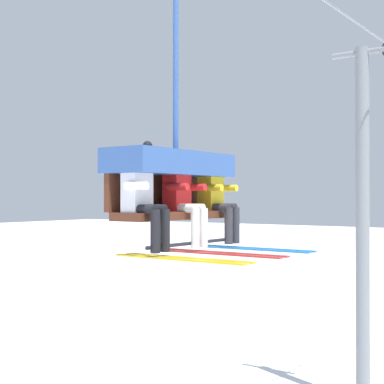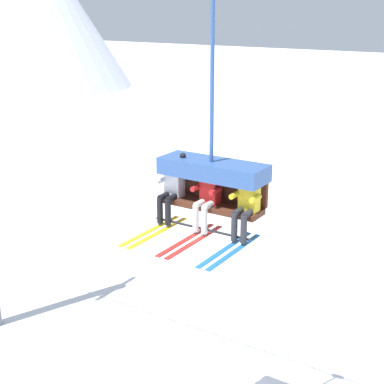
% 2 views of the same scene
% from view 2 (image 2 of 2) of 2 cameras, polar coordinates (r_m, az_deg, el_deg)
% --- Properties ---
extents(mountain_peak_west, '(20.81, 20.81, 17.21)m').
position_cam_2_polar(mountain_peak_west, '(65.77, -15.62, 17.30)').
color(mountain_peak_west, silver).
rests_on(mountain_peak_west, ground_plane).
extents(chairlift_chair, '(1.94, 0.74, 4.42)m').
position_cam_2_polar(chairlift_chair, '(10.27, 2.08, 1.78)').
color(chairlift_chair, '#512819').
extents(skier_white, '(0.48, 1.70, 1.34)m').
position_cam_2_polar(skier_white, '(10.59, -2.07, 0.40)').
color(skier_white, silver).
extents(skier_red, '(0.46, 1.70, 1.23)m').
position_cam_2_polar(skier_red, '(10.20, 1.42, -0.41)').
color(skier_red, red).
extents(skier_yellow, '(0.46, 1.70, 1.23)m').
position_cam_2_polar(skier_yellow, '(9.84, 5.22, -1.16)').
color(skier_yellow, yellow).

